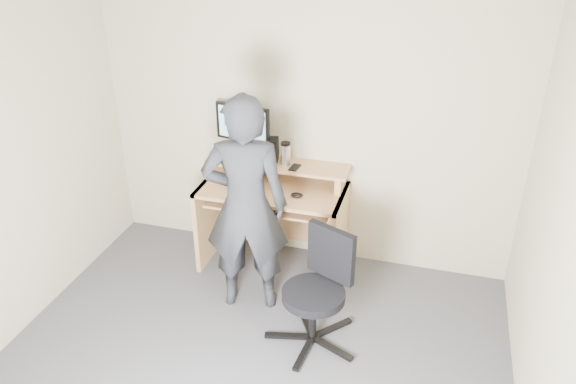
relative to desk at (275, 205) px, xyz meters
The scene contains 12 objects.
back_wall 0.76m from the desk, 47.89° to the left, with size 3.50×0.02×2.50m, color #BEB297.
desk is the anchor object (origin of this frame).
monitor 0.72m from the desk, 162.68° to the left, with size 0.49×0.14×0.47m.
external_drive 0.47m from the desk, 111.45° to the left, with size 0.07×0.13×0.20m, color black.
travel_mug 0.46m from the desk, 35.09° to the left, with size 0.08×0.08×0.18m, color silver.
smartphone 0.40m from the desk, ahead, with size 0.07×0.13×0.01m, color black.
charger 0.40m from the desk, behind, with size 0.04×0.04×0.04m, color black.
headphones 0.45m from the desk, 144.12° to the left, with size 0.16×0.16×0.02m, color silver.
keyboard 0.22m from the desk, 113.09° to the right, with size 0.46×0.18×0.03m, color black.
mouse 0.37m from the desk, 37.02° to the right, with size 0.10×0.06×0.04m, color black.
office_chair 1.06m from the desk, 56.06° to the right, with size 0.67×0.66×0.84m.
person 0.69m from the desk, 93.32° to the right, with size 0.63×0.41×1.72m, color black.
Camera 1 is at (1.04, -2.45, 2.86)m, focal length 35.00 mm.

